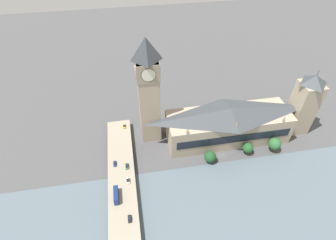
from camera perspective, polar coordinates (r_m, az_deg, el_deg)
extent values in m
plane|color=#4C4C4F|center=(185.11, 11.66, -7.55)|extent=(600.00, 600.00, 0.00)
cube|color=slate|center=(165.99, 15.93, -17.18)|extent=(62.65, 360.00, 0.30)
cube|color=tan|center=(189.98, 12.84, -1.40)|extent=(26.31, 85.54, 21.65)
cube|color=black|center=(180.79, 14.28, -4.03)|extent=(0.40, 78.70, 6.50)
pyramid|color=#3D4247|center=(180.91, 13.49, 1.76)|extent=(25.78, 83.83, 6.01)
cone|color=gray|center=(187.68, 23.99, 0.27)|extent=(2.20, 2.20, 5.00)
cone|color=gray|center=(173.13, 14.82, -0.96)|extent=(2.20, 2.20, 5.00)
cone|color=gray|center=(163.81, 4.30, -2.34)|extent=(2.20, 2.20, 5.00)
cube|color=tan|center=(174.09, -4.13, 3.96)|extent=(13.38, 13.38, 62.41)
cube|color=gray|center=(159.68, -4.58, 11.05)|extent=(14.18, 14.18, 12.04)
cylinder|color=black|center=(153.88, -4.28, 9.75)|extent=(0.50, 8.97, 8.97)
cylinder|color=silver|center=(153.76, -4.28, 9.72)|extent=(0.62, 8.30, 8.30)
cylinder|color=black|center=(165.57, -4.85, 12.27)|extent=(0.50, 8.97, 8.97)
cylinder|color=silver|center=(165.69, -4.86, 12.29)|extent=(0.62, 8.30, 8.30)
cylinder|color=black|center=(160.30, -2.09, 11.30)|extent=(8.97, 0.50, 8.97)
cylinder|color=silver|center=(160.32, -2.05, 11.30)|extent=(8.30, 0.62, 8.30)
cylinder|color=black|center=(159.35, -7.07, 10.78)|extent=(8.97, 0.50, 8.97)
cylinder|color=silver|center=(159.35, -7.12, 10.78)|extent=(8.30, 0.62, 8.30)
pyramid|color=#383D42|center=(153.30, -4.85, 15.23)|extent=(13.64, 13.64, 14.14)
cube|color=tan|center=(208.80, 27.20, 2.38)|extent=(14.37, 14.37, 40.82)
pyramid|color=#3D4247|center=(196.30, 29.34, 7.65)|extent=(14.37, 14.37, 6.47)
cylinder|color=#333338|center=(193.82, 29.86, 8.90)|extent=(0.30, 0.30, 4.00)
cube|color=gray|center=(154.74, -9.50, -21.01)|extent=(3.00, 13.97, 4.30)
cube|color=gray|center=(186.45, -10.34, -5.81)|extent=(3.00, 13.97, 4.30)
cube|color=gray|center=(152.30, -9.62, -20.55)|extent=(157.29, 16.44, 1.20)
cube|color=navy|center=(157.64, -11.17, -15.96)|extent=(10.33, 2.60, 2.00)
cube|color=black|center=(157.30, -11.19, -15.88)|extent=(9.29, 2.66, 0.88)
cube|color=navy|center=(155.82, -11.28, -15.54)|extent=(10.12, 2.60, 2.35)
cube|color=black|center=(155.72, -11.28, -15.52)|extent=(9.29, 2.66, 1.13)
cube|color=navy|center=(154.77, -11.34, -15.29)|extent=(10.02, 2.47, 0.16)
cylinder|color=black|center=(160.64, -10.73, -14.78)|extent=(1.01, 0.28, 1.01)
cylinder|color=black|center=(160.87, -11.60, -14.86)|extent=(1.01, 0.28, 1.01)
cylinder|color=black|center=(156.06, -10.62, -17.41)|extent=(1.01, 0.28, 1.01)
cylinder|color=black|center=(156.29, -11.53, -17.49)|extent=(1.01, 0.28, 1.01)
cube|color=gold|center=(195.04, -9.49, -1.35)|extent=(4.02, 1.87, 0.58)
cube|color=black|center=(194.59, -9.50, -1.26)|extent=(2.09, 1.68, 0.47)
cylinder|color=black|center=(196.24, -9.26, -1.06)|extent=(0.71, 0.22, 0.71)
cylinder|color=black|center=(196.31, -9.75, -1.12)|extent=(0.71, 0.22, 0.71)
cylinder|color=black|center=(194.04, -9.21, -1.67)|extent=(0.71, 0.22, 0.71)
cylinder|color=black|center=(194.10, -9.70, -1.72)|extent=(0.71, 0.22, 0.71)
cube|color=navy|center=(172.52, -11.49, -9.30)|extent=(4.43, 1.77, 0.68)
cube|color=black|center=(171.95, -11.52, -9.21)|extent=(2.30, 1.59, 0.57)
cylinder|color=black|center=(173.76, -11.23, -8.87)|extent=(0.62, 0.22, 0.62)
cylinder|color=black|center=(173.91, -11.76, -8.93)|extent=(0.62, 0.22, 0.62)
cylinder|color=black|center=(171.53, -11.20, -9.79)|extent=(0.62, 0.22, 0.62)
cylinder|color=black|center=(171.67, -11.73, -9.84)|extent=(0.62, 0.22, 0.62)
cube|color=silver|center=(163.36, -8.69, -12.93)|extent=(4.16, 1.90, 0.60)
cube|color=black|center=(162.81, -8.71, -12.84)|extent=(2.17, 1.71, 0.58)
cylinder|color=black|center=(164.41, -8.41, -12.48)|extent=(0.69, 0.22, 0.69)
cylinder|color=black|center=(164.50, -9.02, -12.55)|extent=(0.69, 0.22, 0.69)
cylinder|color=black|center=(162.57, -8.34, -13.39)|extent=(0.69, 0.22, 0.69)
cylinder|color=black|center=(162.66, -8.95, -13.46)|extent=(0.69, 0.22, 0.69)
cube|color=#2D5638|center=(169.92, -8.90, -9.91)|extent=(4.60, 1.88, 0.64)
cube|color=black|center=(169.38, -8.92, -9.83)|extent=(2.39, 1.69, 0.51)
cylinder|color=black|center=(171.21, -8.64, -9.44)|extent=(0.65, 0.22, 0.65)
cylinder|color=black|center=(171.29, -9.21, -9.50)|extent=(0.65, 0.22, 0.65)
cylinder|color=black|center=(168.93, -8.56, -10.42)|extent=(0.65, 0.22, 0.65)
cylinder|color=black|center=(169.01, -9.14, -10.48)|extent=(0.65, 0.22, 0.65)
cube|color=black|center=(150.61, -8.34, -20.51)|extent=(4.28, 1.85, 0.70)
cube|color=black|center=(149.99, -8.36, -20.44)|extent=(2.22, 1.67, 0.57)
cylinder|color=black|center=(151.56, -8.03, -19.97)|extent=(0.71, 0.22, 0.71)
cylinder|color=black|center=(151.65, -8.70, -20.04)|extent=(0.71, 0.22, 0.71)
cylinder|color=black|center=(150.04, -7.94, -21.07)|extent=(0.71, 0.22, 0.71)
cylinder|color=black|center=(150.13, -8.62, -21.14)|extent=(0.71, 0.22, 0.71)
cylinder|color=brown|center=(179.17, 9.00, -8.78)|extent=(0.70, 0.70, 2.06)
sphere|color=#1E4C23|center=(175.82, 9.16, -7.89)|extent=(7.84, 7.84, 7.84)
cylinder|color=brown|center=(196.77, 21.80, -5.87)|extent=(0.70, 0.70, 3.47)
sphere|color=#2D6633|center=(193.09, 22.20, -4.81)|extent=(8.45, 8.45, 8.45)
cylinder|color=brown|center=(189.48, 16.72, -6.69)|extent=(0.70, 0.70, 2.60)
sphere|color=#235628|center=(186.32, 16.98, -5.81)|extent=(7.22, 7.22, 7.22)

